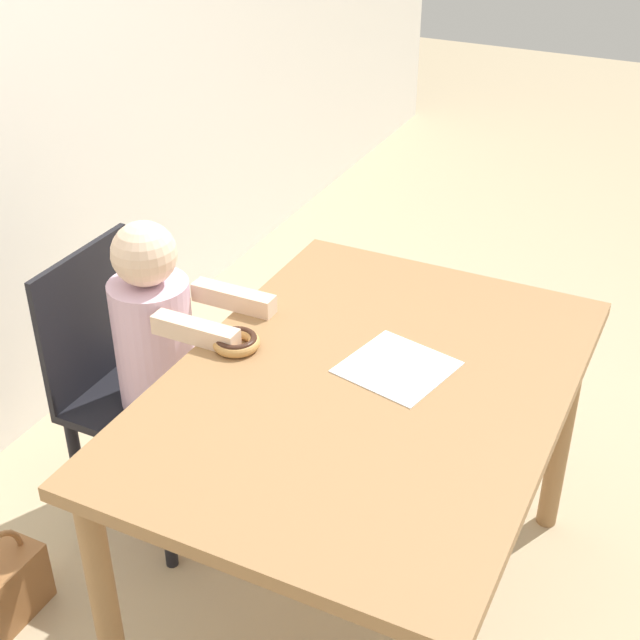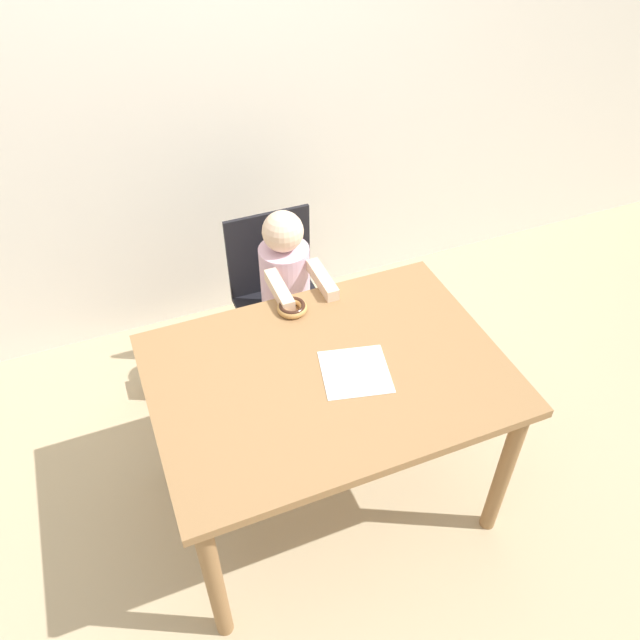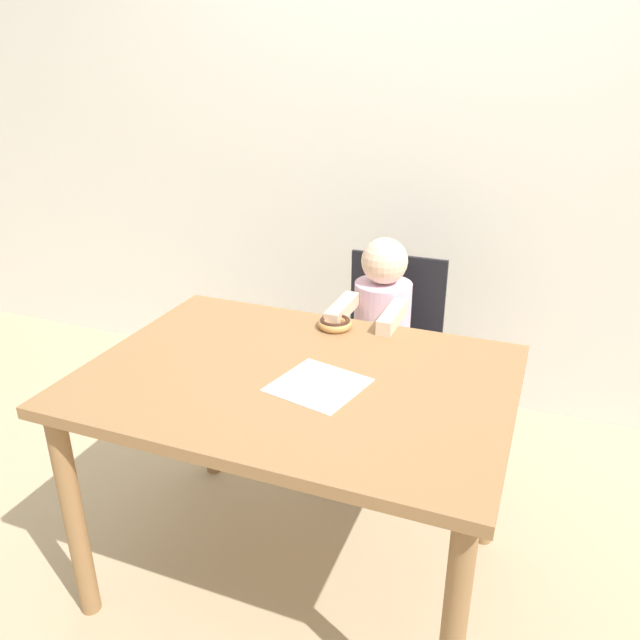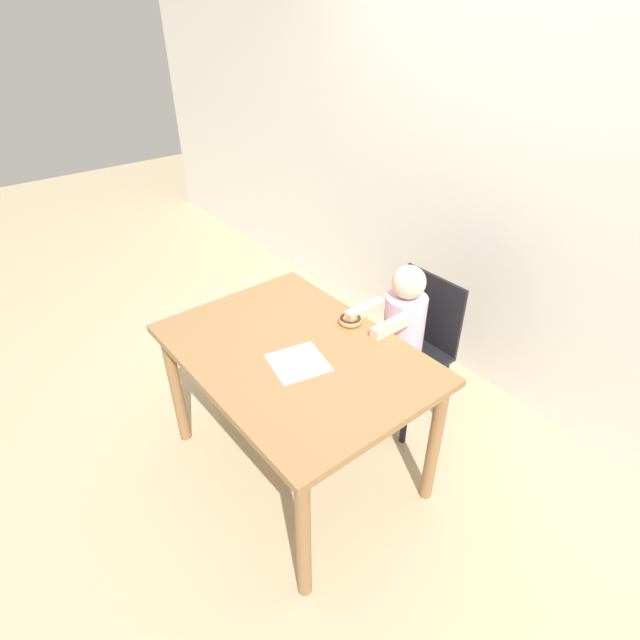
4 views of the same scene
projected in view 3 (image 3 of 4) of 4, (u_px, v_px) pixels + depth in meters
ground_plane at (300, 571)px, 2.11m from camera, size 12.00×12.00×0.00m
wall_back at (417, 139)px, 2.79m from camera, size 8.00×0.05×2.50m
dining_table at (297, 403)px, 1.84m from camera, size 1.23×0.88×0.76m
chair at (387, 359)px, 2.55m from camera, size 0.39×0.37×0.86m
child_figure at (380, 357)px, 2.43m from camera, size 0.23×0.43×0.99m
donut at (335, 323)px, 2.09m from camera, size 0.12×0.12×0.03m
napkin at (318, 385)px, 1.74m from camera, size 0.28×0.28×0.00m
handbag at (282, 400)px, 2.93m from camera, size 0.24×0.13×0.29m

